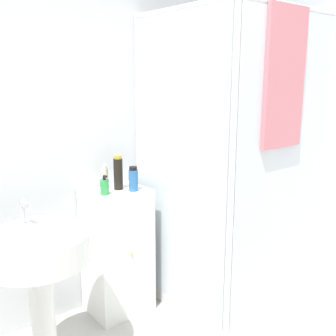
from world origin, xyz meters
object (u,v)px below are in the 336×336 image
Objects in this scene: sink at (39,263)px; shampoo_bottle_tall_black at (118,173)px; shampoo_bottle_blue at (133,179)px; soap_dispenser at (104,187)px; lotion_bottle_white at (105,178)px.

sink is 4.14× the size of shampoo_bottle_tall_black.
shampoo_bottle_blue is at bearing -57.65° from shampoo_bottle_tall_black.
soap_dispenser is 0.55× the size of shampoo_bottle_tall_black.
soap_dispenser is 0.79× the size of shampoo_bottle_blue.
soap_dispenser is (0.55, 0.27, 0.26)m from sink.
shampoo_bottle_tall_black is at bearing 122.35° from shampoo_bottle_blue.
shampoo_bottle_blue is (0.75, 0.23, 0.28)m from sink.
soap_dispenser is 0.16m from shampoo_bottle_tall_black.
shampoo_bottle_tall_black is 1.42× the size of shampoo_bottle_blue.
soap_dispenser is at bearing -121.60° from lotion_bottle_white.
shampoo_bottle_blue is at bearing -52.94° from lotion_bottle_white.
lotion_bottle_white is at bearing 31.96° from sink.
shampoo_bottle_tall_black is at bearing 20.55° from soap_dispenser.
sink is at bearing -153.82° from soap_dispenser.
soap_dispenser is 0.20m from shampoo_bottle_blue.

